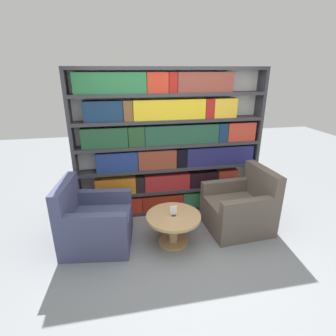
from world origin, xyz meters
TOP-DOWN VIEW (x-y plane):
  - ground_plane at (0.00, 0.00)m, footprint 14.00×14.00m
  - bookshelf at (-0.00, 1.27)m, footprint 2.98×0.30m
  - armchair_left at (-1.21, 0.52)m, footprint 0.99×0.91m
  - armchair_right at (0.93, 0.51)m, footprint 0.94×0.86m
  - coffee_table at (-0.14, 0.33)m, footprint 0.75×0.75m
  - table_sign at (-0.14, 0.33)m, footprint 0.09×0.06m

SIDE VIEW (x-z plane):
  - ground_plane at x=0.00m, z-range 0.00..0.00m
  - coffee_table at x=-0.14m, z-range 0.09..0.53m
  - armchair_left at x=-1.21m, z-range -0.15..0.79m
  - armchair_right at x=0.93m, z-range -0.15..0.79m
  - table_sign at x=-0.14m, z-range 0.42..0.57m
  - bookshelf at x=0.00m, z-range 0.00..2.33m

